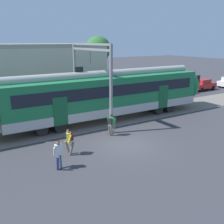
# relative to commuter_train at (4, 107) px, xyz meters

# --- Properties ---
(ground_plane) EXTENTS (160.00, 160.00, 0.00)m
(ground_plane) POSITION_rel_commuter_train_xyz_m (6.49, -5.65, -2.25)
(ground_plane) COLOR #38383D
(commuter_train) EXTENTS (38.05, 3.07, 4.73)m
(commuter_train) POSITION_rel_commuter_train_xyz_m (0.00, 0.00, 0.00)
(commuter_train) COLOR #B7B7B2
(commuter_train) RESTS_ON ground
(pedestrian_white) EXTENTS (0.60, 0.61, 1.67)m
(pedestrian_white) POSITION_rel_commuter_train_xyz_m (1.48, -6.61, -1.26)
(pedestrian_white) COLOR navy
(pedestrian_white) RESTS_ON ground
(pedestrian_yellow) EXTENTS (0.56, 0.66, 1.67)m
(pedestrian_yellow) POSITION_rel_commuter_train_xyz_m (2.69, -5.21, -1.26)
(pedestrian_yellow) COLOR #6B6051
(pedestrian_yellow) RESTS_ON ground
(pedestrian_green) EXTENTS (0.71, 0.51, 1.67)m
(pedestrian_green) POSITION_rel_commuter_train_xyz_m (6.56, -3.70, -1.26)
(pedestrian_green) COLOR #6B6051
(pedestrian_green) RESTS_ON ground
(parked_car_grey) EXTENTS (4.01, 1.78, 1.54)m
(parked_car_grey) POSITION_rel_commuter_train_xyz_m (22.18, 4.79, -1.47)
(parked_car_grey) COLOR gray
(parked_car_grey) RESTS_ON ground
(parked_car_red) EXTENTS (4.09, 1.93, 1.54)m
(parked_car_red) POSITION_rel_commuter_train_xyz_m (26.94, 5.16, -1.47)
(parked_car_red) COLOR #B22323
(parked_car_red) RESTS_ON ground
(catenary_gantry) EXTENTS (0.24, 6.64, 6.53)m
(catenary_gantry) POSITION_rel_commuter_train_xyz_m (6.85, 0.00, 2.06)
(catenary_gantry) COLOR gray
(catenary_gantry) RESTS_ON ground
(background_building) EXTENTS (21.43, 5.00, 9.20)m
(background_building) POSITION_rel_commuter_train_xyz_m (1.22, 8.52, 0.95)
(background_building) COLOR beige
(background_building) RESTS_ON ground
(street_tree_right) EXTENTS (3.50, 3.50, 7.36)m
(street_tree_right) POSITION_rel_commuter_train_xyz_m (14.74, 13.22, 3.32)
(street_tree_right) COLOR brown
(street_tree_right) RESTS_ON ground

